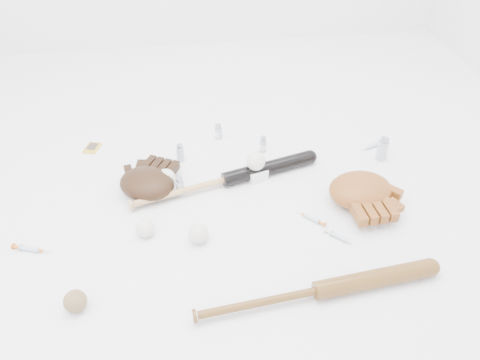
{
  "coord_description": "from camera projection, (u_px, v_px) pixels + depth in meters",
  "views": [
    {
      "loc": [
        -0.15,
        -1.29,
        1.2
      ],
      "look_at": [
        0.05,
        0.07,
        0.06
      ],
      "focal_mm": 35.0,
      "sensor_mm": 36.0,
      "label": 1
    }
  ],
  "objects": [
    {
      "name": "syringe_1",
      "position": [
        312.0,
        218.0,
        1.7
      ],
      "size": [
        0.11,
        0.11,
        0.02
      ],
      "primitive_type": null,
      "rotation": [
        0.0,
        0.0,
        2.36
      ],
      "color": "#ADBCC6",
      "rests_on": "ground"
    },
    {
      "name": "bat_dark",
      "position": [
        225.0,
        180.0,
        1.84
      ],
      "size": [
        0.79,
        0.26,
        0.06
      ],
      "primitive_type": null,
      "rotation": [
        0.0,
        0.0,
        0.26
      ],
      "color": "black",
      "rests_on": "ground"
    },
    {
      "name": "vial_3",
      "position": [
        383.0,
        149.0,
        1.96
      ],
      "size": [
        0.04,
        0.04,
        0.1
      ],
      "primitive_type": "cylinder",
      "color": "#A9B1B9",
      "rests_on": "ground"
    },
    {
      "name": "baseball_mid",
      "position": [
        198.0,
        233.0,
        1.6
      ],
      "size": [
        0.07,
        0.07,
        0.07
      ],
      "primitive_type": "sphere",
      "color": "silver",
      "rests_on": "ground"
    },
    {
      "name": "syringe_0",
      "position": [
        30.0,
        249.0,
        1.58
      ],
      "size": [
        0.15,
        0.08,
        0.02
      ],
      "primitive_type": null,
      "rotation": [
        0.0,
        0.0,
        -0.34
      ],
      "color": "#ADBCC6",
      "rests_on": "ground"
    },
    {
      "name": "trading_card",
      "position": [
        92.0,
        148.0,
        2.04
      ],
      "size": [
        0.08,
        0.1,
        0.0
      ],
      "primitive_type": "cube",
      "rotation": [
        0.0,
        0.0,
        -0.32
      ],
      "color": "gold",
      "rests_on": "ground"
    },
    {
      "name": "baseball_upper",
      "position": [
        166.0,
        179.0,
        1.82
      ],
      "size": [
        0.08,
        0.08,
        0.08
      ],
      "primitive_type": "sphere",
      "color": "silver",
      "rests_on": "ground"
    },
    {
      "name": "pedestal",
      "position": [
        255.0,
        173.0,
        1.88
      ],
      "size": [
        0.1,
        0.1,
        0.04
      ],
      "primitive_type": "cube",
      "rotation": [
        0.0,
        0.0,
        0.38
      ],
      "color": "white",
      "rests_on": "ground"
    },
    {
      "name": "vial_2",
      "position": [
        180.0,
        153.0,
        1.95
      ],
      "size": [
        0.03,
        0.03,
        0.08
      ],
      "primitive_type": "cylinder",
      "color": "#A9B1B9",
      "rests_on": "ground"
    },
    {
      "name": "bat_wood",
      "position": [
        318.0,
        291.0,
        1.43
      ],
      "size": [
        0.82,
        0.14,
        0.06
      ],
      "primitive_type": null,
      "rotation": [
        0.0,
        0.0,
        0.1
      ],
      "color": "brown",
      "rests_on": "ground"
    },
    {
      "name": "baseball_left",
      "position": [
        145.0,
        228.0,
        1.63
      ],
      "size": [
        0.07,
        0.07,
        0.07
      ],
      "primitive_type": "sphere",
      "color": "silver",
      "rests_on": "ground"
    },
    {
      "name": "glove_dark",
      "position": [
        147.0,
        183.0,
        1.79
      ],
      "size": [
        0.35,
        0.35,
        0.09
      ],
      "primitive_type": null,
      "rotation": [
        0.0,
        0.0,
        -0.5
      ],
      "color": "black",
      "rests_on": "ground"
    },
    {
      "name": "baseball_on_pedestal",
      "position": [
        256.0,
        161.0,
        1.84
      ],
      "size": [
        0.08,
        0.08,
        0.08
      ],
      "primitive_type": "sphere",
      "color": "silver",
      "rests_on": "pedestal"
    },
    {
      "name": "syringe_4",
      "position": [
        374.0,
        145.0,
        2.05
      ],
      "size": [
        0.16,
        0.08,
        0.02
      ],
      "primitive_type": null,
      "rotation": [
        0.0,
        0.0,
        3.53
      ],
      "color": "#ADBCC6",
      "rests_on": "ground"
    },
    {
      "name": "vial_1",
      "position": [
        263.0,
        144.0,
        2.01
      ],
      "size": [
        0.03,
        0.03,
        0.07
      ],
      "primitive_type": "cylinder",
      "color": "#A9B1B9",
      "rests_on": "ground"
    },
    {
      "name": "baseball_aged",
      "position": [
        75.0,
        301.0,
        1.39
      ],
      "size": [
        0.07,
        0.07,
        0.07
      ],
      "primitive_type": "sphere",
      "color": "brown",
      "rests_on": "ground"
    },
    {
      "name": "syringe_3",
      "position": [
        339.0,
        237.0,
        1.63
      ],
      "size": [
        0.11,
        0.11,
        0.02
      ],
      "primitive_type": null,
      "rotation": [
        0.0,
        0.0,
        -0.8
      ],
      "color": "#ADBCC6",
      "rests_on": "ground"
    },
    {
      "name": "syringe_2",
      "position": [
        239.0,
        174.0,
        1.89
      ],
      "size": [
        0.09,
        0.13,
        0.02
      ],
      "primitive_type": null,
      "rotation": [
        0.0,
        0.0,
        1.05
      ],
      "color": "#ADBCC6",
      "rests_on": "ground"
    },
    {
      "name": "vial_0",
      "position": [
        218.0,
        131.0,
        2.08
      ],
      "size": [
        0.03,
        0.03,
        0.07
      ],
      "primitive_type": "cylinder",
      "color": "#A9B1B9",
      "rests_on": "ground"
    },
    {
      "name": "vial_5",
      "position": [
        219.0,
        131.0,
        2.08
      ],
      "size": [
        0.03,
        0.03,
        0.07
      ],
      "primitive_type": "cylinder",
      "color": "#A9B1B9",
      "rests_on": "ground"
    },
    {
      "name": "glove_tan",
      "position": [
        361.0,
        190.0,
        1.75
      ],
      "size": [
        0.31,
        0.31,
        0.1
      ],
      "primitive_type": null,
      "rotation": [
        0.0,
        0.0,
        3.21
      ],
      "color": "brown",
      "rests_on": "ground"
    },
    {
      "name": "vial_4",
      "position": [
        180.0,
        186.0,
        1.79
      ],
      "size": [
        0.03,
        0.03,
        0.08
      ],
      "primitive_type": "cylinder",
      "color": "#A9B1B9",
      "rests_on": "ground"
    }
  ]
}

